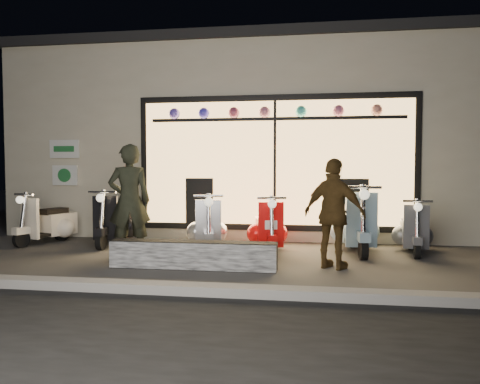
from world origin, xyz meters
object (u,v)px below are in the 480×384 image
object	(u,v)px
scooter_red	(268,229)
woman	(334,214)
graffiti_barrier	(193,255)
scooter_silver	(207,227)
man	(129,201)

from	to	relation	value
scooter_red	woman	world-z (taller)	woman
graffiti_barrier	scooter_red	distance (m)	1.92
graffiti_barrier	scooter_silver	xyz separation A→B (m)	(-0.17, 1.67, 0.19)
scooter_silver	woman	bearing A→B (deg)	-46.89
man	woman	distance (m)	3.28
man	scooter_silver	bearing A→B (deg)	-158.53
scooter_silver	scooter_red	xyz separation A→B (m)	(1.10, -0.01, -0.01)
scooter_silver	man	world-z (taller)	man
graffiti_barrier	woman	xyz separation A→B (m)	(2.01, 0.30, 0.60)
graffiti_barrier	man	xyz separation A→B (m)	(-1.24, 0.71, 0.72)
graffiti_barrier	scooter_red	world-z (taller)	scooter_red
graffiti_barrier	man	world-z (taller)	man
graffiti_barrier	scooter_red	bearing A→B (deg)	60.77
scooter_silver	man	xyz separation A→B (m)	(-1.08, -0.97, 0.53)
man	woman	bearing A→B (deg)	152.39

